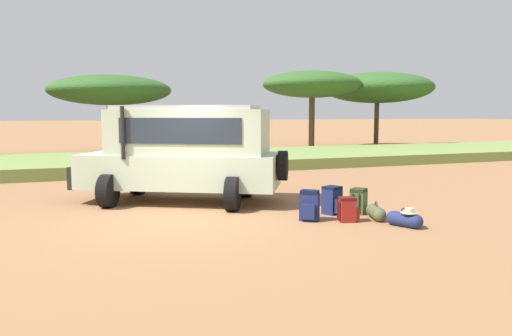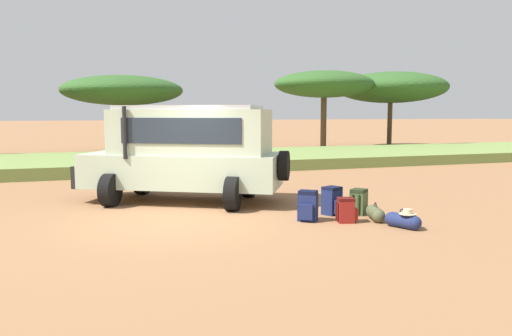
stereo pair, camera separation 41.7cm
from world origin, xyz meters
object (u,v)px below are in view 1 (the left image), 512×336
Objects in this scene: safari_vehicle at (185,151)px; acacia_tree_right_mid at (110,90)px; backpack_beside_front_wheel at (348,210)px; acacia_tree_far_right at (312,85)px; duffel_bag_low_black_case at (405,219)px; backpack_cluster_center at (332,200)px; backpack_near_rear_wheel at (309,206)px; acacia_tree_distant_right at (377,88)px; duffel_bag_soft_canvas at (376,212)px; backpack_outermost at (359,201)px.

safari_vehicle is 17.03m from acacia_tree_right_mid.
backpack_beside_front_wheel is 0.08× the size of acacia_tree_far_right.
duffel_bag_low_black_case is 0.12× the size of acacia_tree_far_right.
backpack_cluster_center is 0.97× the size of backpack_near_rear_wheel.
backpack_near_rear_wheel is 24.14m from acacia_tree_distant_right.
duffel_bag_low_black_case is 21.78m from acacia_tree_right_mid.
duffel_bag_soft_canvas is at bearing -124.42° from acacia_tree_distant_right.
acacia_tree_distant_right is at bearing 43.67° from safari_vehicle.
backpack_outermost is (3.31, -2.84, -1.01)m from safari_vehicle.
safari_vehicle is 0.88× the size of acacia_tree_far_right.
backpack_near_rear_wheel is at bearing 152.15° from backpack_beside_front_wheel.
acacia_tree_distant_right reaches higher than backpack_cluster_center.
acacia_tree_right_mid is (-3.09, 19.54, 3.22)m from backpack_cluster_center.
acacia_tree_distant_right reaches higher than acacia_tree_far_right.
acacia_tree_far_right is at bearing 66.61° from duffel_bag_soft_canvas.
duffel_bag_soft_canvas is at bearing -14.72° from backpack_near_rear_wheel.
acacia_tree_far_right is at bearing 64.09° from backpack_cluster_center.
backpack_cluster_center is 0.78× the size of duffel_bag_soft_canvas.
backpack_beside_front_wheel is 1.15m from duffel_bag_low_black_case.
backpack_cluster_center is at bearing -44.20° from safari_vehicle.
backpack_near_rear_wheel is (1.93, -3.11, -0.98)m from safari_vehicle.
backpack_outermost is 23.12m from acacia_tree_distant_right.
acacia_tree_far_right is (11.72, -1.79, 0.47)m from acacia_tree_right_mid.
acacia_tree_distant_right is (13.08, 20.08, 3.76)m from duffel_bag_low_black_case.
backpack_outermost is 0.08× the size of acacia_tree_right_mid.
acacia_tree_distant_right is (13.79, 18.44, 3.61)m from backpack_cluster_center.
backpack_outermost is (0.57, -0.17, -0.03)m from backpack_cluster_center.
safari_vehicle is at bearing 127.17° from backpack_beside_front_wheel.
backpack_cluster_center is at bearing 126.33° from duffel_bag_soft_canvas.
acacia_tree_distant_right is at bearing 54.63° from backpack_outermost.
backpack_near_rear_wheel is 1.12× the size of backpack_outermost.
safari_vehicle is at bearing 133.83° from duffel_bag_soft_canvas.
duffel_bag_low_black_case is at bearing -79.83° from acacia_tree_right_mid.
safari_vehicle is at bearing -126.98° from acacia_tree_far_right.
acacia_tree_distant_right is (13.89, 19.26, 3.66)m from backpack_beside_front_wheel.
acacia_tree_right_mid is (-3.69, 20.35, 3.38)m from duffel_bag_soft_canvas.
duffel_bag_low_black_case is (0.81, -0.82, -0.10)m from backpack_beside_front_wheel.
safari_vehicle is at bearing 128.71° from duffel_bag_low_black_case.
acacia_tree_right_mid is at bearing 100.28° from duffel_bag_soft_canvas.
backpack_cluster_center is 1.02m from duffel_bag_soft_canvas.
backpack_near_rear_wheel is 20.37m from acacia_tree_right_mid.
safari_vehicle is 0.72× the size of acacia_tree_right_mid.
backpack_near_rear_wheel is 0.08× the size of acacia_tree_distant_right.
duffel_bag_low_black_case is 0.10× the size of acacia_tree_distant_right.
backpack_beside_front_wheel is at bearing -115.17° from acacia_tree_far_right.
duffel_bag_soft_canvas is 0.10× the size of acacia_tree_distant_right.
duffel_bag_soft_canvas is 23.64m from acacia_tree_distant_right.
backpack_outermost is (1.38, 0.27, -0.03)m from backpack_near_rear_wheel.
duffel_bag_soft_canvas is 0.11× the size of acacia_tree_right_mid.
duffel_bag_soft_canvas is (-0.11, 0.82, -0.01)m from duffel_bag_low_black_case.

